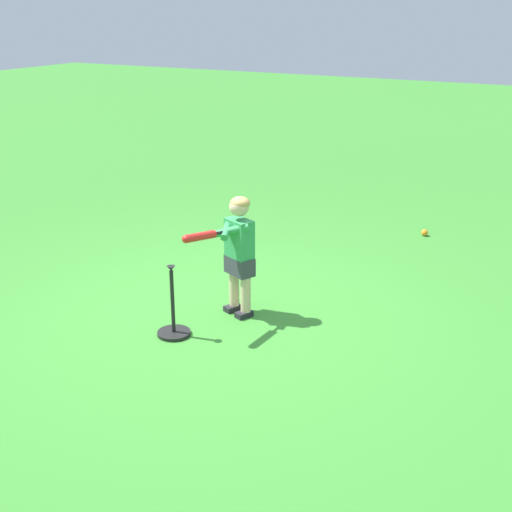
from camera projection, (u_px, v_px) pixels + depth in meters
ground_plane at (212, 312)px, 6.19m from camera, size 40.00×40.00×0.00m
child_batter at (237, 246)px, 5.92m from camera, size 0.32×0.78×1.08m
play_ball_near_batter at (425, 233)px, 8.19m from camera, size 0.08×0.08×0.08m
batting_tee at (174, 324)px, 5.73m from camera, size 0.28×0.28×0.62m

